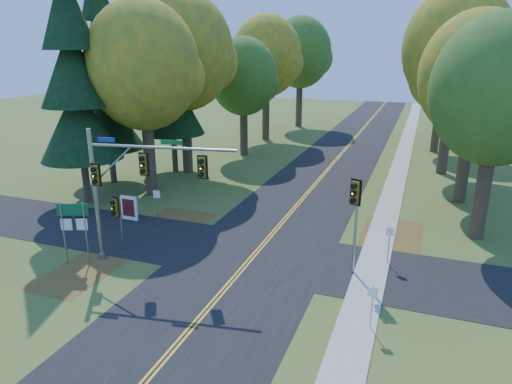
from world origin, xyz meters
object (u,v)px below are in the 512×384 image
(east_signal_pole, at_px, (355,203))
(info_kiosk, at_px, (129,208))
(traffic_mast, at_px, (128,180))
(route_sign_cluster, at_px, (74,221))

(east_signal_pole, distance_m, info_kiosk, 15.29)
(east_signal_pole, xyz_separation_m, info_kiosk, (-14.78, 2.56, -2.94))
(traffic_mast, xyz_separation_m, route_sign_cluster, (-2.62, -1.23, -2.11))
(east_signal_pole, height_order, info_kiosk, east_signal_pole)
(traffic_mast, distance_m, info_kiosk, 7.41)
(info_kiosk, bearing_deg, traffic_mast, -51.45)
(traffic_mast, bearing_deg, route_sign_cluster, -163.86)
(traffic_mast, xyz_separation_m, info_kiosk, (-3.90, 5.10, -3.69))
(route_sign_cluster, distance_m, info_kiosk, 6.65)
(route_sign_cluster, bearing_deg, east_signal_pole, -5.61)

